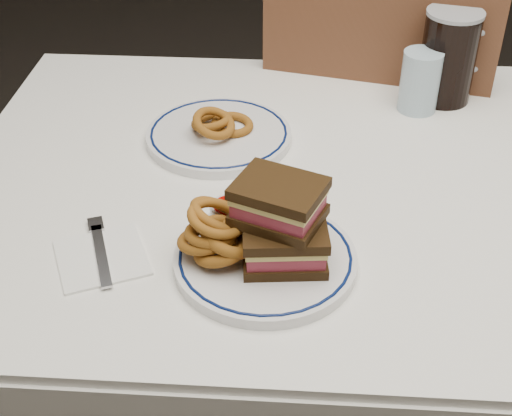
# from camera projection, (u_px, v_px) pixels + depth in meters

# --- Properties ---
(dining_table) EXTENTS (1.27, 0.87, 0.75)m
(dining_table) POSITION_uv_depth(u_px,v_px,m) (347.00, 229.00, 1.19)
(dining_table) COLOR silver
(dining_table) RESTS_ON floor
(chair_far) EXTENTS (0.53, 0.53, 0.97)m
(chair_far) POSITION_uv_depth(u_px,v_px,m) (372.00, 145.00, 1.64)
(chair_far) COLOR #4D2C18
(chair_far) RESTS_ON floor
(main_plate) EXTENTS (0.25, 0.25, 0.02)m
(main_plate) POSITION_uv_depth(u_px,v_px,m) (265.00, 259.00, 0.95)
(main_plate) COLOR silver
(main_plate) RESTS_ON dining_table
(reuben_sandwich) EXTENTS (0.13, 0.12, 0.11)m
(reuben_sandwich) POSITION_uv_depth(u_px,v_px,m) (282.00, 223.00, 0.91)
(reuben_sandwich) COLOR black
(reuben_sandwich) RESTS_ON main_plate
(onion_rings_main) EXTENTS (0.11, 0.11, 0.09)m
(onion_rings_main) POSITION_uv_depth(u_px,v_px,m) (220.00, 234.00, 0.93)
(onion_rings_main) COLOR #68390D
(onion_rings_main) RESTS_ON main_plate
(ketchup_ramekin) EXTENTS (0.06, 0.06, 0.03)m
(ketchup_ramekin) POSITION_uv_depth(u_px,v_px,m) (230.00, 213.00, 0.99)
(ketchup_ramekin) COLOR silver
(ketchup_ramekin) RESTS_ON main_plate
(beer_mug) EXTENTS (0.15, 0.10, 0.17)m
(beer_mug) POSITION_uv_depth(u_px,v_px,m) (450.00, 55.00, 1.29)
(beer_mug) COLOR black
(beer_mug) RESTS_ON dining_table
(water_glass) EXTENTS (0.07, 0.07, 0.11)m
(water_glass) POSITION_uv_depth(u_px,v_px,m) (420.00, 81.00, 1.28)
(water_glass) COLOR #A4C0D3
(water_glass) RESTS_ON dining_table
(far_plate) EXTENTS (0.25, 0.25, 0.02)m
(far_plate) POSITION_uv_depth(u_px,v_px,m) (219.00, 135.00, 1.22)
(far_plate) COLOR silver
(far_plate) RESTS_ON dining_table
(onion_rings_far) EXTENTS (0.11, 0.10, 0.05)m
(onion_rings_far) POSITION_uv_depth(u_px,v_px,m) (219.00, 123.00, 1.20)
(onion_rings_far) COLOR #68390D
(onion_rings_far) RESTS_ON far_plate
(napkin_fork) EXTENTS (0.15, 0.16, 0.01)m
(napkin_fork) POSITION_uv_depth(u_px,v_px,m) (101.00, 256.00, 0.97)
(napkin_fork) COLOR white
(napkin_fork) RESTS_ON dining_table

